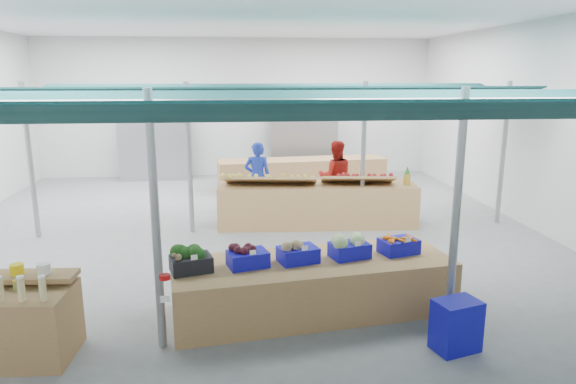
% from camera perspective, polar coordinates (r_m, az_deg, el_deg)
% --- Properties ---
extents(floor, '(13.00, 13.00, 0.00)m').
position_cam_1_polar(floor, '(10.13, -5.13, -5.09)').
color(floor, slate).
rests_on(floor, ground).
extents(hall, '(13.00, 13.00, 13.00)m').
position_cam_1_polar(hall, '(11.08, -5.53, 10.40)').
color(hall, silver).
rests_on(hall, ground).
extents(pole_grid, '(10.00, 4.60, 3.00)m').
position_cam_1_polar(pole_grid, '(8.04, 0.18, 3.49)').
color(pole_grid, gray).
rests_on(pole_grid, floor).
extents(awnings, '(9.50, 7.08, 0.30)m').
position_cam_1_polar(awnings, '(7.93, 0.18, 10.40)').
color(awnings, '#0A2C2D').
rests_on(awnings, pole_grid).
extents(back_shelving_left, '(2.00, 0.50, 2.00)m').
position_cam_1_polar(back_shelving_left, '(15.96, -14.60, 4.91)').
color(back_shelving_left, '#B23F33').
rests_on(back_shelving_left, floor).
extents(back_shelving_right, '(2.00, 0.50, 2.00)m').
position_cam_1_polar(back_shelving_right, '(15.92, 1.69, 5.30)').
color(back_shelving_right, '#B23F33').
rests_on(back_shelving_right, floor).
extents(veg_counter, '(3.84, 1.74, 0.72)m').
position_cam_1_polar(veg_counter, '(7.02, 2.75, -10.34)').
color(veg_counter, '#986642').
rests_on(veg_counter, floor).
extents(fruit_counter, '(4.17, 1.23, 0.88)m').
position_cam_1_polar(fruit_counter, '(10.84, 3.24, -1.42)').
color(fruit_counter, '#986642').
rests_on(fruit_counter, floor).
extents(far_counter, '(4.70, 1.39, 0.83)m').
position_cam_1_polar(far_counter, '(14.30, 1.58, 2.05)').
color(far_counter, '#986642').
rests_on(far_counter, floor).
extents(crate_stack, '(0.59, 0.48, 0.61)m').
position_cam_1_polar(crate_stack, '(6.43, 18.19, -13.90)').
color(crate_stack, '#100FA7').
rests_on(crate_stack, floor).
extents(vendor_left, '(0.62, 0.43, 1.65)m').
position_cam_1_polar(vendor_left, '(11.70, -3.40, 1.59)').
color(vendor_left, '#1C33B8').
rests_on(vendor_left, floor).
extents(vendor_right, '(0.84, 0.67, 1.65)m').
position_cam_1_polar(vendor_right, '(11.92, 5.28, 1.76)').
color(vendor_right, '#A21914').
rests_on(vendor_right, floor).
extents(crate_broccoli, '(0.58, 0.47, 0.35)m').
position_cam_1_polar(crate_broccoli, '(6.58, -10.74, -7.36)').
color(crate_broccoli, black).
rests_on(crate_broccoli, veg_counter).
extents(crate_beets, '(0.58, 0.47, 0.29)m').
position_cam_1_polar(crate_beets, '(6.66, -4.49, -7.14)').
color(crate_beets, '#100FA7').
rests_on(crate_beets, veg_counter).
extents(crate_celeriac, '(0.58, 0.47, 0.31)m').
position_cam_1_polar(crate_celeriac, '(6.79, 1.12, -6.61)').
color(crate_celeriac, '#100FA7').
rests_on(crate_celeriac, veg_counter).
extents(crate_cabbage, '(0.58, 0.47, 0.35)m').
position_cam_1_polar(crate_cabbage, '(6.99, 6.86, -5.97)').
color(crate_cabbage, '#100FA7').
rests_on(crate_cabbage, veg_counter).
extents(crate_carrots, '(0.58, 0.47, 0.29)m').
position_cam_1_polar(crate_carrots, '(7.28, 12.19, -5.79)').
color(crate_carrots, '#100FA7').
rests_on(crate_carrots, veg_counter).
extents(sparrow, '(0.12, 0.09, 0.11)m').
position_cam_1_polar(sparrow, '(6.43, -12.18, -7.08)').
color(sparrow, brown).
rests_on(sparrow, crate_broccoli).
extents(pole_ribbon, '(0.12, 0.12, 0.28)m').
position_cam_1_polar(pole_ribbon, '(5.51, -13.53, -9.38)').
color(pole_ribbon, '#AE0B0C').
rests_on(pole_ribbon, pole_grid).
extents(apple_heap_yellow, '(1.97, 0.93, 0.27)m').
position_cam_1_polar(apple_heap_yellow, '(10.56, -1.97, 1.58)').
color(apple_heap_yellow, '#997247').
rests_on(apple_heap_yellow, fruit_counter).
extents(apple_heap_red, '(1.57, 0.88, 0.27)m').
position_cam_1_polar(apple_heap_red, '(10.73, 7.77, 1.65)').
color(apple_heap_red, '#997247').
rests_on(apple_heap_red, fruit_counter).
extents(pineapple, '(0.14, 0.14, 0.39)m').
position_cam_1_polar(pineapple, '(10.95, 13.09, 1.75)').
color(pineapple, '#8C6019').
rests_on(pineapple, fruit_counter).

